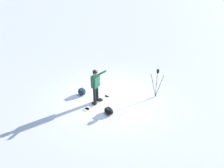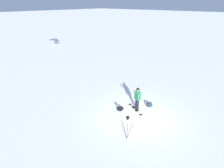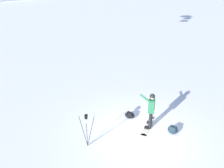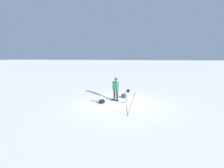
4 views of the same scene
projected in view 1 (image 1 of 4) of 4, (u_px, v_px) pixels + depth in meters
The scene contains 6 objects.
ground_plane at pixel (110, 98), 11.51m from camera, with size 300.00×300.00×0.00m, color white.
snowboarder at pixel (96, 83), 10.69m from camera, with size 0.75×0.46×1.75m.
snowboard at pixel (97, 102), 11.11m from camera, with size 0.92×1.69×0.10m.
gear_bag_large at pixel (82, 92), 11.72m from camera, with size 0.60×0.59×0.34m.
camera_tripod at pixel (157, 78), 11.14m from camera, with size 0.64×0.56×1.50m.
gear_bag_small at pixel (109, 111), 10.24m from camera, with size 0.62×0.60×0.27m.
Camera 1 is at (2.51, -9.54, 5.97)m, focal length 36.38 mm.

